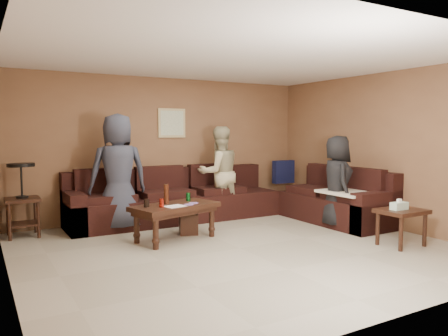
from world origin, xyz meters
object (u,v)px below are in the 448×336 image
waste_bin (188,224)px  person_right (337,182)px  side_table_right (401,214)px  person_left (118,173)px  coffee_table (175,210)px  end_table_left (22,198)px  sectional_sofa (233,203)px  person_middle (219,173)px

waste_bin → person_right: size_ratio=0.22×
side_table_right → person_left: size_ratio=0.35×
person_right → waste_bin: bearing=96.2°
coffee_table → person_left: person_left is taller
end_table_left → person_right: person_right is taller
sectional_sofa → person_right: (1.22, -1.22, 0.42)m
sectional_sofa → waste_bin: (-1.06, -0.45, -0.17)m
person_left → coffee_table: bearing=123.0°
person_right → person_left: bearing=89.0°
side_table_right → person_left: (-3.06, 2.80, 0.48)m
person_left → end_table_left: bearing=-9.1°
person_left → person_middle: bearing=-173.8°
side_table_right → person_middle: (-1.23, 2.85, 0.39)m
person_middle → person_right: 2.04m
sectional_sofa → side_table_right: bearing=-65.1°
end_table_left → side_table_right: bearing=-35.3°
coffee_table → sectional_sofa: bearing=26.0°
coffee_table → side_table_right: 3.12m
coffee_table → person_right: size_ratio=0.91×
side_table_right → person_left: person_left is taller
sectional_sofa → end_table_left: bearing=169.1°
side_table_right → waste_bin: 3.03m
coffee_table → person_middle: (1.30, 1.03, 0.38)m
sectional_sofa → side_table_right: (1.16, -2.50, 0.10)m
side_table_right → person_middle: bearing=113.4°
sectional_sofa → person_left: size_ratio=2.54×
end_table_left → person_middle: person_middle is taller
sectional_sofa → end_table_left: size_ratio=4.28×
sectional_sofa → person_middle: bearing=102.2°
coffee_table → person_right: (2.59, -0.55, 0.31)m
person_left → side_table_right: bearing=142.0°
coffee_table → waste_bin: 0.47m
end_table_left → person_left: 1.42m
coffee_table → waste_bin: (0.32, 0.22, -0.27)m
waste_bin → person_left: person_left is taller
side_table_right → sectional_sofa: bearing=114.9°
waste_bin → person_right: 2.47m
end_table_left → person_middle: size_ratio=0.66×
side_table_right → person_right: (0.06, 1.28, 0.31)m
person_left → person_middle: (1.83, 0.06, -0.10)m
end_table_left → person_middle: 3.19m
person_left → person_right: (3.12, -1.52, -0.17)m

